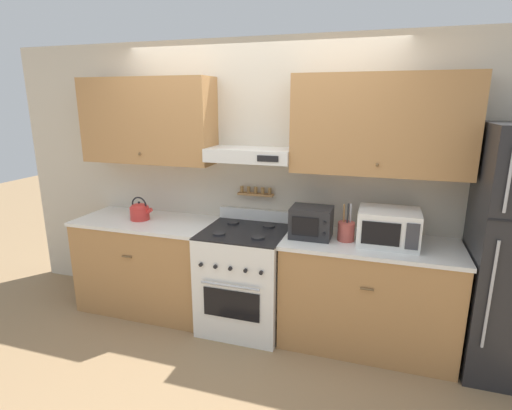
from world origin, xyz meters
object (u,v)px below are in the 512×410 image
tea_kettle (140,211)px  toaster_oven (311,222)px  microwave (388,227)px  stove_range (245,278)px  utensil_crock (346,231)px

tea_kettle → toaster_oven: size_ratio=0.69×
microwave → tea_kettle: bearing=-179.5°
stove_range → utensil_crock: bearing=1.1°
tea_kettle → stove_range: bearing=-0.9°
tea_kettle → utensil_crock: bearing=0.0°
stove_range → toaster_oven: 0.82m
stove_range → microwave: 1.33m
stove_range → tea_kettle: size_ratio=4.41×
stove_range → microwave: microwave is taller
stove_range → toaster_oven: bearing=1.4°
toaster_oven → microwave: bearing=1.8°
tea_kettle → microwave: 2.25m
stove_range → toaster_oven: size_ratio=3.05×
microwave → toaster_oven: bearing=-178.2°
microwave → stove_range: bearing=-178.4°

